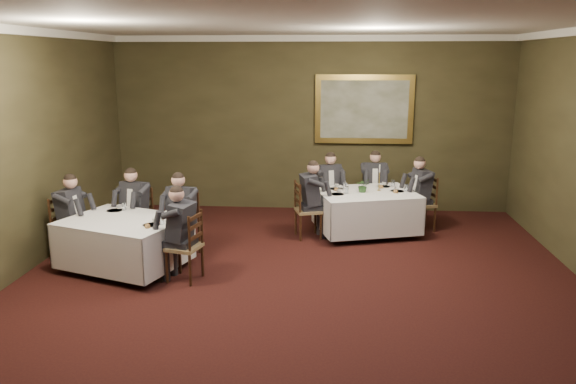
# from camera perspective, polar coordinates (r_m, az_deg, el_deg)

# --- Properties ---
(ground) EXTENTS (10.00, 10.00, 0.00)m
(ground) POSITION_cam_1_polar(r_m,az_deg,el_deg) (7.07, 0.59, -12.22)
(ground) COLOR black
(ground) RESTS_ON ground
(ceiling) EXTENTS (8.00, 10.00, 0.10)m
(ceiling) POSITION_cam_1_polar(r_m,az_deg,el_deg) (6.39, 0.66, 17.36)
(ceiling) COLOR silver
(ceiling) RESTS_ON back_wall
(back_wall) EXTENTS (8.00, 0.10, 3.50)m
(back_wall) POSITION_cam_1_polar(r_m,az_deg,el_deg) (11.45, 2.33, 6.85)
(back_wall) COLOR #322D19
(back_wall) RESTS_ON ground
(crown_molding) EXTENTS (8.00, 10.00, 0.12)m
(crown_molding) POSITION_cam_1_polar(r_m,az_deg,el_deg) (6.39, 0.66, 16.82)
(crown_molding) COLOR white
(crown_molding) RESTS_ON back_wall
(table_main) EXTENTS (1.99, 1.71, 0.67)m
(table_main) POSITION_cam_1_polar(r_m,az_deg,el_deg) (10.07, 7.94, -1.73)
(table_main) COLOR black
(table_main) RESTS_ON ground
(table_second) EXTENTS (2.01, 1.77, 0.67)m
(table_second) POSITION_cam_1_polar(r_m,az_deg,el_deg) (8.65, -16.29, -4.70)
(table_second) COLOR black
(table_second) RESTS_ON ground
(chair_main_backleft) EXTENTS (0.56, 0.55, 1.00)m
(chair_main_backleft) POSITION_cam_1_polar(r_m,az_deg,el_deg) (10.78, 4.08, -1.54)
(chair_main_backleft) COLOR olive
(chair_main_backleft) RESTS_ON ground
(diner_main_backleft) EXTENTS (0.54, 0.59, 1.35)m
(diner_main_backleft) POSITION_cam_1_polar(r_m,az_deg,el_deg) (10.71, 4.12, -0.37)
(diner_main_backleft) COLOR black
(diner_main_backleft) RESTS_ON chair_main_backleft
(chair_main_backright) EXTENTS (0.45, 0.44, 1.00)m
(chair_main_backright) POSITION_cam_1_polar(r_m,az_deg,el_deg) (11.05, 8.64, -1.28)
(chair_main_backright) COLOR olive
(chair_main_backright) RESTS_ON ground
(diner_main_backright) EXTENTS (0.43, 0.49, 1.35)m
(diner_main_backright) POSITION_cam_1_polar(r_m,az_deg,el_deg) (10.99, 8.69, -0.14)
(diner_main_backright) COLOR black
(diner_main_backright) RESTS_ON chair_main_backright
(chair_main_endleft) EXTENTS (0.53, 0.54, 1.00)m
(chair_main_endleft) POSITION_cam_1_polar(r_m,az_deg,el_deg) (9.81, 1.99, -3.02)
(chair_main_endleft) COLOR olive
(chair_main_endleft) RESTS_ON ground
(diner_main_endleft) EXTENTS (0.57, 0.52, 1.35)m
(diner_main_endleft) POSITION_cam_1_polar(r_m,az_deg,el_deg) (9.75, 2.07, -1.73)
(diner_main_endleft) COLOR black
(diner_main_endleft) RESTS_ON chair_main_endleft
(chair_main_endright) EXTENTS (0.53, 0.54, 1.00)m
(chair_main_endright) POSITION_cam_1_polar(r_m,az_deg,el_deg) (10.51, 13.42, -2.26)
(chair_main_endright) COLOR olive
(chair_main_endright) RESTS_ON ground
(diner_main_endright) EXTENTS (0.57, 0.52, 1.35)m
(diner_main_endright) POSITION_cam_1_polar(r_m,az_deg,el_deg) (10.45, 13.43, -1.06)
(diner_main_endright) COLOR black
(diner_main_endright) RESTS_ON chair_main_endright
(chair_sec_backleft) EXTENTS (0.54, 0.52, 1.00)m
(chair_sec_backleft) POSITION_cam_1_polar(r_m,az_deg,el_deg) (9.61, -15.01, -3.84)
(chair_sec_backleft) COLOR olive
(chair_sec_backleft) RESTS_ON ground
(diner_sec_backleft) EXTENTS (0.52, 0.57, 1.35)m
(diner_sec_backleft) POSITION_cam_1_polar(r_m,az_deg,el_deg) (9.54, -15.13, -2.55)
(diner_sec_backleft) COLOR black
(diner_sec_backleft) RESTS_ON chair_sec_backleft
(chair_sec_backright) EXTENTS (0.52, 0.51, 1.00)m
(chair_sec_backright) POSITION_cam_1_polar(r_m,az_deg,el_deg) (9.09, -10.56, -4.59)
(chair_sec_backright) COLOR olive
(chair_sec_backright) RESTS_ON ground
(diner_sec_backright) EXTENTS (0.49, 0.56, 1.35)m
(diner_sec_backright) POSITION_cam_1_polar(r_m,az_deg,el_deg) (9.01, -10.65, -3.23)
(diner_sec_backright) COLOR black
(diner_sec_backright) RESTS_ON chair_sec_backright
(chair_sec_endright) EXTENTS (0.51, 0.52, 1.00)m
(chair_sec_endright) POSITION_cam_1_polar(r_m,az_deg,el_deg) (8.09, -10.37, -6.88)
(chair_sec_endright) COLOR olive
(chair_sec_endright) RESTS_ON ground
(diner_sec_endright) EXTENTS (0.56, 0.50, 1.35)m
(diner_sec_endright) POSITION_cam_1_polar(r_m,az_deg,el_deg) (8.02, -10.52, -5.34)
(diner_sec_endright) COLOR black
(diner_sec_endright) RESTS_ON chair_sec_endright
(chair_sec_endleft) EXTENTS (0.48, 0.49, 1.00)m
(chair_sec_endleft) POSITION_cam_1_polar(r_m,az_deg,el_deg) (9.40, -21.23, -4.70)
(chair_sec_endleft) COLOR olive
(chair_sec_endleft) RESTS_ON ground
(diner_sec_endleft) EXTENTS (0.53, 0.46, 1.35)m
(diner_sec_endleft) POSITION_cam_1_polar(r_m,az_deg,el_deg) (9.33, -21.28, -3.37)
(diner_sec_endleft) COLOR black
(diner_sec_endleft) RESTS_ON chair_sec_endleft
(centerpiece) EXTENTS (0.24, 0.21, 0.26)m
(centerpiece) POSITION_cam_1_polar(r_m,az_deg,el_deg) (9.94, 7.64, 0.73)
(centerpiece) COLOR #2D5926
(centerpiece) RESTS_ON table_main
(candlestick) EXTENTS (0.07, 0.07, 0.49)m
(candlestick) POSITION_cam_1_polar(r_m,az_deg,el_deg) (10.10, 9.25, 1.14)
(candlestick) COLOR gold
(candlestick) RESTS_ON table_main
(place_setting_table_main) EXTENTS (0.33, 0.31, 0.14)m
(place_setting_table_main) POSITION_cam_1_polar(r_m,az_deg,el_deg) (10.20, 5.22, 0.54)
(place_setting_table_main) COLOR white
(place_setting_table_main) RESTS_ON table_main
(place_setting_table_second) EXTENTS (0.33, 0.31, 0.14)m
(place_setting_table_second) POSITION_cam_1_polar(r_m,az_deg,el_deg) (9.10, -16.83, -1.57)
(place_setting_table_second) COLOR white
(place_setting_table_second) RESTS_ON table_second
(painting) EXTENTS (1.94, 0.09, 1.36)m
(painting) POSITION_cam_1_polar(r_m,az_deg,el_deg) (11.36, 7.74, 8.32)
(painting) COLOR #E8C155
(painting) RESTS_ON back_wall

